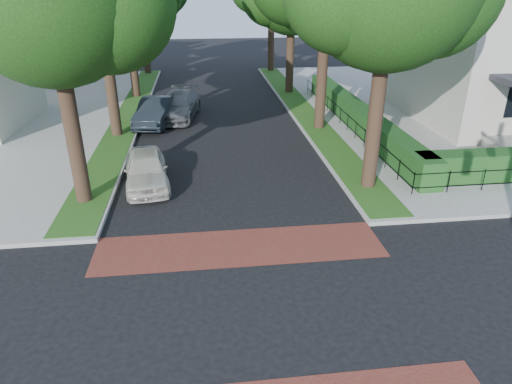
% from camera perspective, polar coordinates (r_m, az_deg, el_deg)
% --- Properties ---
extents(ground, '(120.00, 120.00, 0.00)m').
position_cam_1_polar(ground, '(11.87, -0.60, -15.05)').
color(ground, black).
rests_on(ground, ground).
extents(sidewalk_ne, '(30.00, 30.00, 0.15)m').
position_cam_1_polar(sidewalk_ne, '(35.53, 28.90, 9.64)').
color(sidewalk_ne, gray).
rests_on(sidewalk_ne, ground).
extents(crosswalk_far, '(9.00, 2.20, 0.01)m').
position_cam_1_polar(crosswalk_far, '(14.45, -2.03, -6.90)').
color(crosswalk_far, maroon).
rests_on(crosswalk_far, ground).
extents(grass_strip_ne, '(1.60, 29.80, 0.02)m').
position_cam_1_polar(grass_strip_ne, '(29.80, 5.72, 10.33)').
color(grass_strip_ne, '#1E4E16').
rests_on(grass_strip_ne, sidewalk_ne).
extents(grass_strip_nw, '(1.60, 29.80, 0.02)m').
position_cam_1_polar(grass_strip_nw, '(29.44, -15.57, 9.37)').
color(grass_strip_nw, '#1E4E16').
rests_on(grass_strip_nw, sidewalk_nw).
extents(hedge_main_road, '(1.00, 18.00, 1.20)m').
position_cam_1_polar(hedge_main_road, '(26.47, 12.62, 9.31)').
color(hedge_main_road, '#194919').
rests_on(hedge_main_road, sidewalk_ne).
extents(fence_main_road, '(0.06, 18.00, 0.90)m').
position_cam_1_polar(fence_main_road, '(26.25, 10.92, 8.99)').
color(fence_main_road, black).
rests_on(fence_main_road, sidewalk_ne).
extents(house_left_far, '(10.00, 9.00, 10.14)m').
position_cam_1_polar(house_left_far, '(43.60, -28.02, 18.88)').
color(house_left_far, beige).
rests_on(house_left_far, sidewalk_nw).
extents(parked_car_front, '(2.22, 4.37, 1.42)m').
position_cam_1_polar(parked_car_front, '(18.93, -13.58, 2.80)').
color(parked_car_front, beige).
rests_on(parked_car_front, ground).
extents(parked_car_middle, '(2.38, 4.85, 1.53)m').
position_cam_1_polar(parked_car_middle, '(27.19, -12.44, 9.77)').
color(parked_car_middle, '#1C242B').
rests_on(parked_car_middle, ground).
extents(parked_car_rear, '(2.93, 5.48, 1.51)m').
position_cam_1_polar(parked_car_rear, '(28.41, -9.66, 10.62)').
color(parked_car_rear, slate).
rests_on(parked_car_rear, ground).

